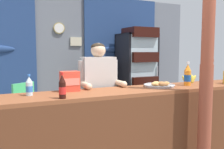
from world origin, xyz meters
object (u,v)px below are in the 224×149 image
(soda_bottle_cola, at_px, (62,87))
(snack_box_crackers, at_px, (70,81))
(bottle_shelf_rack, at_px, (96,87))
(soda_bottle_orange_soda, at_px, (188,75))
(soda_bottle_water, at_px, (29,87))
(banana_bunch, at_px, (190,79))
(stall_counter, at_px, (136,120))
(drink_fridge, at_px, (137,68))
(plastic_lawn_chair, at_px, (29,106))
(timber_post, at_px, (207,69))
(pastry_tray, at_px, (160,85))
(shopkeeper, at_px, (99,85))

(soda_bottle_cola, height_order, snack_box_crackers, soda_bottle_cola)
(bottle_shelf_rack, height_order, soda_bottle_orange_soda, soda_bottle_orange_soda)
(soda_bottle_water, xyz_separation_m, banana_bunch, (2.16, 0.07, -0.03))
(soda_bottle_cola, bearing_deg, soda_bottle_water, 132.08)
(snack_box_crackers, relative_size, banana_bunch, 0.82)
(stall_counter, distance_m, banana_bunch, 1.13)
(drink_fridge, height_order, plastic_lawn_chair, drink_fridge)
(timber_post, xyz_separation_m, pastry_tray, (-0.27, 0.50, -0.23))
(timber_post, bearing_deg, plastic_lawn_chair, 130.75)
(timber_post, height_order, snack_box_crackers, timber_post)
(snack_box_crackers, bearing_deg, plastic_lawn_chair, 103.05)
(soda_bottle_cola, bearing_deg, snack_box_crackers, 66.13)
(pastry_tray, bearing_deg, soda_bottle_cola, -168.59)
(pastry_tray, relative_size, banana_bunch, 1.44)
(stall_counter, relative_size, soda_bottle_water, 18.01)
(stall_counter, height_order, soda_bottle_water, soda_bottle_water)
(stall_counter, bearing_deg, soda_bottle_orange_soda, 7.31)
(timber_post, distance_m, snack_box_crackers, 1.55)
(stall_counter, xyz_separation_m, plastic_lawn_chair, (-1.01, 1.65, -0.08))
(timber_post, bearing_deg, soda_bottle_water, 163.70)
(timber_post, height_order, plastic_lawn_chair, timber_post)
(banana_bunch, bearing_deg, snack_box_crackers, 179.09)
(stall_counter, distance_m, plastic_lawn_chair, 1.94)
(stall_counter, bearing_deg, timber_post, -25.78)
(soda_bottle_orange_soda, bearing_deg, snack_box_crackers, 172.84)
(pastry_tray, bearing_deg, snack_box_crackers, 173.20)
(bottle_shelf_rack, xyz_separation_m, soda_bottle_orange_soda, (0.44, -2.21, 0.43))
(timber_post, distance_m, bottle_shelf_rack, 2.73)
(banana_bunch, bearing_deg, pastry_tray, -169.61)
(shopkeeper, distance_m, soda_bottle_orange_soda, 1.17)
(plastic_lawn_chair, xyz_separation_m, snack_box_crackers, (0.31, -1.35, 0.54))
(drink_fridge, relative_size, soda_bottle_orange_soda, 5.88)
(timber_post, bearing_deg, drink_fridge, 77.58)
(stall_counter, xyz_separation_m, soda_bottle_orange_soda, (0.83, 0.11, 0.47))
(shopkeeper, height_order, snack_box_crackers, shopkeeper)
(snack_box_crackers, distance_m, banana_bunch, 1.71)
(soda_bottle_orange_soda, bearing_deg, plastic_lawn_chair, 140.02)
(plastic_lawn_chair, bearing_deg, bottle_shelf_rack, 25.53)
(timber_post, relative_size, soda_bottle_orange_soda, 7.80)
(stall_counter, relative_size, soda_bottle_cola, 15.64)
(drink_fridge, xyz_separation_m, soda_bottle_orange_soda, (-0.41, -2.01, 0.03))
(stall_counter, bearing_deg, soda_bottle_cola, -173.52)
(stall_counter, distance_m, pastry_tray, 0.59)
(drink_fridge, height_order, bottle_shelf_rack, drink_fridge)
(drink_fridge, bearing_deg, bottle_shelf_rack, 166.90)
(bottle_shelf_rack, bearing_deg, shopkeeper, -109.79)
(bottle_shelf_rack, xyz_separation_m, banana_bunch, (0.63, -2.04, 0.36))
(drink_fridge, relative_size, pastry_tray, 4.69)
(shopkeeper, relative_size, pastry_tray, 3.75)
(stall_counter, xyz_separation_m, banana_bunch, (1.02, 0.27, 0.40))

